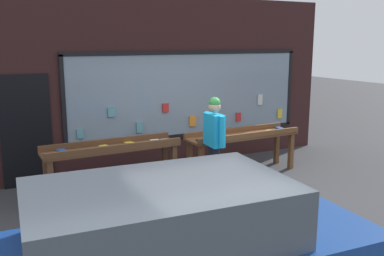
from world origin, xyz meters
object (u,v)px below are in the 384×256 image
(display_table_right, at_px, (242,139))
(small_dog, at_px, (201,181))
(person_browsing, at_px, (214,136))
(display_table_left, at_px, (113,152))
(parked_car, at_px, (161,252))

(display_table_right, bearing_deg, small_dog, -150.75)
(small_dog, bearing_deg, person_browsing, -39.77)
(display_table_right, relative_size, small_dog, 4.48)
(small_dog, bearing_deg, display_table_left, 84.40)
(person_browsing, height_order, small_dog, person_browsing)
(display_table_left, relative_size, parked_car, 0.55)
(person_browsing, xyz_separation_m, small_dog, (-0.37, -0.18, -0.75))
(display_table_left, relative_size, person_browsing, 1.41)
(display_table_right, distance_m, small_dog, 1.66)
(display_table_left, distance_m, small_dog, 1.64)
(display_table_left, distance_m, parked_car, 3.73)
(display_table_left, bearing_deg, display_table_right, 0.01)
(display_table_left, xyz_separation_m, person_browsing, (1.71, -0.60, 0.24))
(display_table_right, height_order, small_dog, display_table_right)
(display_table_left, relative_size, display_table_right, 1.00)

